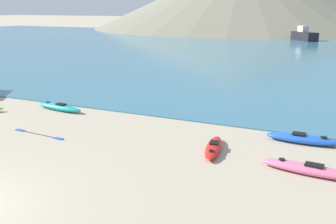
{
  "coord_description": "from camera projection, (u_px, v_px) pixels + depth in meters",
  "views": [
    {
      "loc": [
        9.4,
        -5.87,
        5.29
      ],
      "look_at": [
        1.79,
        10.28,
        0.5
      ],
      "focal_mm": 42.0,
      "sensor_mm": 36.0,
      "label": 1
    }
  ],
  "objects": [
    {
      "name": "kayak_on_sand_2",
      "position": [
        302.0,
        139.0,
        15.73
      ],
      "size": [
        2.87,
        0.77,
        0.4
      ],
      "color": "blue",
      "rests_on": "ground_plane"
    },
    {
      "name": "loose_paddle",
      "position": [
        39.0,
        134.0,
        16.8
      ],
      "size": [
        2.79,
        0.39,
        0.03
      ],
      "color": "black",
      "rests_on": "ground_plane"
    },
    {
      "name": "kayak_on_sand_4",
      "position": [
        309.0,
        169.0,
        12.8
      ],
      "size": [
        3.25,
        0.92,
        0.38
      ],
      "color": "#E5668C",
      "rests_on": "ground_plane"
    },
    {
      "name": "moored_boat_0",
      "position": [
        260.0,
        35.0,
        69.06
      ],
      "size": [
        3.54,
        3.57,
        0.74
      ],
      "color": "navy",
      "rests_on": "bay_water"
    },
    {
      "name": "bay_water",
      "position": [
        273.0,
        49.0,
        50.41
      ],
      "size": [
        160.0,
        70.0,
        0.06
      ],
      "primitive_type": "cube",
      "color": "teal",
      "rests_on": "ground_plane"
    },
    {
      "name": "kayak_on_sand_1",
      "position": [
        59.0,
        107.0,
        20.69
      ],
      "size": [
        3.1,
        0.91,
        0.39
      ],
      "color": "teal",
      "rests_on": "ground_plane"
    },
    {
      "name": "moored_boat_2",
      "position": [
        304.0,
        35.0,
        63.13
      ],
      "size": [
        4.67,
        5.14,
        2.3
      ],
      "color": "black",
      "rests_on": "bay_water"
    },
    {
      "name": "kayak_on_sand_0",
      "position": [
        214.0,
        147.0,
        14.87
      ],
      "size": [
        1.1,
        2.67,
        0.32
      ],
      "color": "red",
      "rests_on": "ground_plane"
    }
  ]
}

